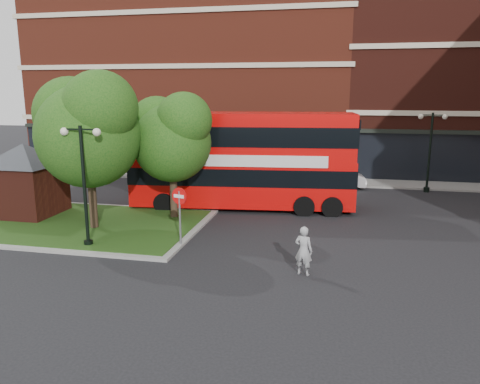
% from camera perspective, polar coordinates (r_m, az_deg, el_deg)
% --- Properties ---
extents(ground, '(120.00, 120.00, 0.00)m').
position_cam_1_polar(ground, '(18.19, -2.91, -8.13)').
color(ground, black).
rests_on(ground, ground).
extents(pavement_far, '(44.00, 3.00, 0.12)m').
position_cam_1_polar(pavement_far, '(33.84, 4.29, 1.57)').
color(pavement_far, slate).
rests_on(pavement_far, ground).
extents(terrace_far_left, '(26.00, 12.00, 14.00)m').
position_cam_1_polar(terrace_far_left, '(42.33, -5.19, 13.14)').
color(terrace_far_left, maroon).
rests_on(terrace_far_left, ground).
extents(terrace_far_right, '(18.00, 12.00, 16.00)m').
position_cam_1_polar(terrace_far_right, '(41.60, 26.07, 13.38)').
color(terrace_far_right, '#471911').
rests_on(terrace_far_right, ground).
extents(traffic_island, '(12.60, 7.60, 0.15)m').
position_cam_1_polar(traffic_island, '(23.93, -19.86, -3.65)').
color(traffic_island, gray).
rests_on(traffic_island, ground).
extents(kiosk, '(6.51, 6.51, 3.60)m').
position_cam_1_polar(kiosk, '(25.95, -24.71, 2.24)').
color(kiosk, '#471911').
rests_on(kiosk, traffic_island).
extents(tree_island_west, '(5.40, 4.71, 7.21)m').
position_cam_1_polar(tree_island_west, '(22.06, -18.20, 7.67)').
color(tree_island_west, '#2D2116').
rests_on(tree_island_west, ground).
extents(tree_island_east, '(4.46, 3.90, 6.29)m').
position_cam_1_polar(tree_island_east, '(23.06, -8.44, 6.94)').
color(tree_island_east, '#2D2116').
rests_on(tree_island_east, ground).
extents(lamp_island, '(1.72, 0.36, 5.00)m').
position_cam_1_polar(lamp_island, '(19.72, -18.50, 1.39)').
color(lamp_island, black).
rests_on(lamp_island, ground).
extents(lamp_far_left, '(1.72, 0.36, 5.00)m').
position_cam_1_polar(lamp_far_left, '(31.25, 7.52, 5.74)').
color(lamp_far_left, black).
rests_on(lamp_far_left, ground).
extents(lamp_far_right, '(1.72, 0.36, 5.00)m').
position_cam_1_polar(lamp_far_right, '(31.64, 22.16, 5.02)').
color(lamp_far_right, black).
rests_on(lamp_far_right, ground).
extents(bus, '(12.13, 4.00, 4.55)m').
position_cam_1_polar(bus, '(25.24, 0.27, 4.65)').
color(bus, red).
rests_on(bus, ground).
extents(woman, '(0.73, 0.59, 1.76)m').
position_cam_1_polar(woman, '(16.55, 7.76, -7.10)').
color(woman, '#9A9A9D').
rests_on(woman, ground).
extents(car_silver, '(4.36, 2.19, 1.43)m').
position_cam_1_polar(car_silver, '(32.49, -2.62, 2.31)').
color(car_silver, silver).
rests_on(car_silver, ground).
extents(car_white, '(4.69, 2.12, 1.49)m').
position_cam_1_polar(car_white, '(31.46, 11.00, 1.83)').
color(car_white, silver).
rests_on(car_white, ground).
extents(no_entry_sign, '(0.68, 0.24, 2.50)m').
position_cam_1_polar(no_entry_sign, '(19.14, -7.37, -1.58)').
color(no_entry_sign, slate).
rests_on(no_entry_sign, ground).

